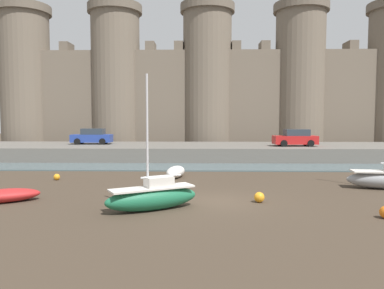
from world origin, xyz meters
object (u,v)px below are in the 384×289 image
sailboat_foreground_centre (153,196)px  rowboat_near_channel_right (176,172)px  rowboat_midflat_right (3,195)px  mooring_buoy_near_channel (57,177)px  mooring_buoy_mid_mud (259,197)px  car_quay_centre_east (295,138)px  car_quay_west (92,137)px

sailboat_foreground_centre → rowboat_near_channel_right: (0.40, 9.11, -0.21)m
rowboat_midflat_right → mooring_buoy_near_channel: rowboat_midflat_right is taller
mooring_buoy_mid_mud → sailboat_foreground_centre: bearing=-162.1°
rowboat_near_channel_right → mooring_buoy_near_channel: (-7.73, -1.27, -0.20)m
sailboat_foreground_centre → car_quay_centre_east: (11.22, 19.88, 1.54)m
sailboat_foreground_centre → rowboat_near_channel_right: bearing=87.5°
rowboat_near_channel_right → car_quay_west: size_ratio=0.71×
sailboat_foreground_centre → mooring_buoy_near_channel: 10.74m
car_quay_west → car_quay_centre_east: same height
mooring_buoy_mid_mud → car_quay_west: (-14.10, 20.58, 1.90)m
sailboat_foreground_centre → rowboat_midflat_right: 7.52m
mooring_buoy_near_channel → sailboat_foreground_centre: bearing=-46.9°
rowboat_near_channel_right → car_quay_centre_east: bearing=44.9°
mooring_buoy_mid_mud → rowboat_midflat_right: bearing=-178.6°
mooring_buoy_near_channel → mooring_buoy_mid_mud: 13.77m
car_quay_west → car_quay_centre_east: size_ratio=1.00×
car_quay_west → rowboat_near_channel_right: bearing=-53.9°
car_quay_centre_east → car_quay_west: bearing=173.5°
rowboat_near_channel_right → mooring_buoy_mid_mud: 8.78m
mooring_buoy_mid_mud → car_quay_west: car_quay_west is taller
rowboat_midflat_right → car_quay_west: (-1.75, 20.88, 1.81)m
sailboat_foreground_centre → car_quay_west: (-9.15, 22.18, 1.54)m
sailboat_foreground_centre → car_quay_west: 24.05m
rowboat_near_channel_right → car_quay_centre_east: (10.82, 10.77, 1.74)m
car_quay_centre_east → rowboat_near_channel_right: bearing=-135.1°
mooring_buoy_near_channel → car_quay_centre_east: (18.55, 12.05, 1.94)m
mooring_buoy_near_channel → car_quay_centre_east: size_ratio=0.10×
rowboat_midflat_right → mooring_buoy_near_channel: (0.07, 6.52, -0.14)m
sailboat_foreground_centre → rowboat_near_channel_right: sailboat_foreground_centre is taller
sailboat_foreground_centre → car_quay_west: sailboat_foreground_centre is taller
sailboat_foreground_centre → mooring_buoy_near_channel: (-7.33, 7.83, -0.41)m
mooring_buoy_mid_mud → mooring_buoy_near_channel: bearing=153.1°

